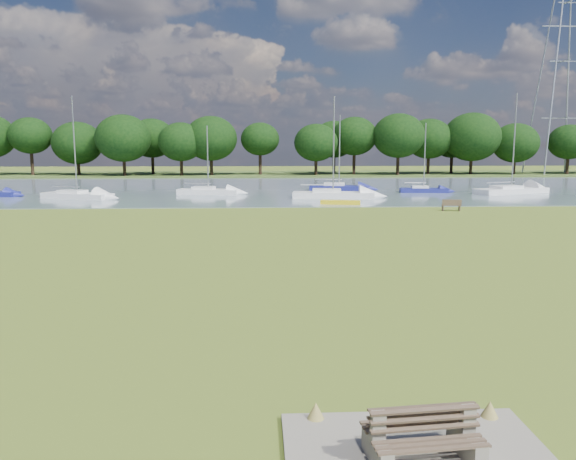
{
  "coord_description": "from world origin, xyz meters",
  "views": [
    {
      "loc": [
        -2.46,
        -21.88,
        4.89
      ],
      "look_at": [
        -1.45,
        -2.0,
        1.87
      ],
      "focal_mm": 35.0,
      "sensor_mm": 36.0,
      "label": 1
    }
  ],
  "objects_px": {
    "riverbank_bench": "(451,205)",
    "sailboat_1": "(423,188)",
    "sailboat_5": "(338,186)",
    "kayak": "(340,202)",
    "sailboat_8": "(332,193)",
    "pylon": "(565,27)",
    "sailboat_4": "(511,189)",
    "sailboat_7": "(208,190)",
    "bench_pair": "(423,437)",
    "sailboat_2": "(76,193)"
  },
  "relations": [
    {
      "from": "sailboat_2",
      "to": "bench_pair",
      "type": "bearing_deg",
      "value": -43.31
    },
    {
      "from": "kayak",
      "to": "riverbank_bench",
      "type": "bearing_deg",
      "value": -19.33
    },
    {
      "from": "sailboat_2",
      "to": "sailboat_7",
      "type": "relative_size",
      "value": 1.37
    },
    {
      "from": "sailboat_7",
      "to": "sailboat_8",
      "type": "height_order",
      "value": "sailboat_8"
    },
    {
      "from": "sailboat_7",
      "to": "sailboat_2",
      "type": "bearing_deg",
      "value": -150.19
    },
    {
      "from": "sailboat_1",
      "to": "sailboat_5",
      "type": "relative_size",
      "value": 0.88
    },
    {
      "from": "pylon",
      "to": "sailboat_1",
      "type": "xyz_separation_m",
      "value": [
        -32.61,
        -34.88,
        -23.3
      ]
    },
    {
      "from": "bench_pair",
      "to": "sailboat_5",
      "type": "height_order",
      "value": "sailboat_5"
    },
    {
      "from": "sailboat_1",
      "to": "sailboat_2",
      "type": "distance_m",
      "value": 34.0
    },
    {
      "from": "sailboat_5",
      "to": "sailboat_7",
      "type": "height_order",
      "value": "sailboat_5"
    },
    {
      "from": "bench_pair",
      "to": "sailboat_1",
      "type": "xyz_separation_m",
      "value": [
        14.39,
        49.12,
        0.0
      ]
    },
    {
      "from": "bench_pair",
      "to": "pylon",
      "type": "bearing_deg",
      "value": 55.36
    },
    {
      "from": "kayak",
      "to": "pylon",
      "type": "bearing_deg",
      "value": 59.78
    },
    {
      "from": "sailboat_5",
      "to": "sailboat_8",
      "type": "xyz_separation_m",
      "value": [
        -1.76,
        -8.48,
        0.01
      ]
    },
    {
      "from": "kayak",
      "to": "sailboat_4",
      "type": "xyz_separation_m",
      "value": [
        18.68,
        9.5,
        0.32
      ]
    },
    {
      "from": "sailboat_2",
      "to": "sailboat_7",
      "type": "bearing_deg",
      "value": 41.11
    },
    {
      "from": "bench_pair",
      "to": "sailboat_4",
      "type": "bearing_deg",
      "value": 58.85
    },
    {
      "from": "bench_pair",
      "to": "riverbank_bench",
      "type": "bearing_deg",
      "value": 64.9
    },
    {
      "from": "kayak",
      "to": "sailboat_8",
      "type": "height_order",
      "value": "sailboat_8"
    },
    {
      "from": "sailboat_2",
      "to": "sailboat_5",
      "type": "bearing_deg",
      "value": 40.01
    },
    {
      "from": "riverbank_bench",
      "to": "sailboat_4",
      "type": "xyz_separation_m",
      "value": [
        11.02,
        14.3,
        0.1
      ]
    },
    {
      "from": "riverbank_bench",
      "to": "kayak",
      "type": "height_order",
      "value": "riverbank_bench"
    },
    {
      "from": "sailboat_1",
      "to": "sailboat_5",
      "type": "bearing_deg",
      "value": 167.14
    },
    {
      "from": "sailboat_2",
      "to": "sailboat_8",
      "type": "bearing_deg",
      "value": 21.15
    },
    {
      "from": "sailboat_8",
      "to": "sailboat_1",
      "type": "bearing_deg",
      "value": 34.73
    },
    {
      "from": "pylon",
      "to": "sailboat_4",
      "type": "height_order",
      "value": "pylon"
    },
    {
      "from": "pylon",
      "to": "sailboat_2",
      "type": "relative_size",
      "value": 4.18
    },
    {
      "from": "sailboat_2",
      "to": "sailboat_4",
      "type": "relative_size",
      "value": 0.93
    },
    {
      "from": "sailboat_1",
      "to": "sailboat_8",
      "type": "bearing_deg",
      "value": -144.85
    },
    {
      "from": "sailboat_1",
      "to": "sailboat_7",
      "type": "distance_m",
      "value": 22.03
    },
    {
      "from": "sailboat_4",
      "to": "sailboat_8",
      "type": "xyz_separation_m",
      "value": [
        -18.65,
        -3.91,
        0.02
      ]
    },
    {
      "from": "bench_pair",
      "to": "sailboat_4",
      "type": "distance_m",
      "value": 52.73
    },
    {
      "from": "bench_pair",
      "to": "sailboat_5",
      "type": "bearing_deg",
      "value": 78.01
    },
    {
      "from": "pylon",
      "to": "sailboat_5",
      "type": "distance_m",
      "value": 56.91
    },
    {
      "from": "bench_pair",
      "to": "riverbank_bench",
      "type": "relative_size",
      "value": 1.23
    },
    {
      "from": "pylon",
      "to": "sailboat_8",
      "type": "relative_size",
      "value": 4.19
    },
    {
      "from": "riverbank_bench",
      "to": "sailboat_1",
      "type": "bearing_deg",
      "value": 88.48
    },
    {
      "from": "kayak",
      "to": "pylon",
      "type": "height_order",
      "value": "pylon"
    },
    {
      "from": "kayak",
      "to": "sailboat_8",
      "type": "relative_size",
      "value": 0.35
    },
    {
      "from": "sailboat_4",
      "to": "sailboat_5",
      "type": "height_order",
      "value": "sailboat_4"
    },
    {
      "from": "kayak",
      "to": "sailboat_8",
      "type": "distance_m",
      "value": 5.61
    },
    {
      "from": "sailboat_7",
      "to": "riverbank_bench",
      "type": "bearing_deg",
      "value": -25.65
    },
    {
      "from": "riverbank_bench",
      "to": "sailboat_8",
      "type": "height_order",
      "value": "sailboat_8"
    },
    {
      "from": "riverbank_bench",
      "to": "sailboat_5",
      "type": "height_order",
      "value": "sailboat_5"
    },
    {
      "from": "kayak",
      "to": "sailboat_2",
      "type": "xyz_separation_m",
      "value": [
        -23.5,
        6.46,
        0.28
      ]
    },
    {
      "from": "riverbank_bench",
      "to": "kayak",
      "type": "xyz_separation_m",
      "value": [
        -7.67,
        4.8,
        -0.23
      ]
    },
    {
      "from": "bench_pair",
      "to": "sailboat_2",
      "type": "xyz_separation_m",
      "value": [
        -19.29,
        44.46,
        0.02
      ]
    },
    {
      "from": "pylon",
      "to": "sailboat_5",
      "type": "relative_size",
      "value": 4.82
    },
    {
      "from": "pylon",
      "to": "sailboat_8",
      "type": "height_order",
      "value": "pylon"
    },
    {
      "from": "pylon",
      "to": "sailboat_7",
      "type": "distance_m",
      "value": 69.33
    }
  ]
}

